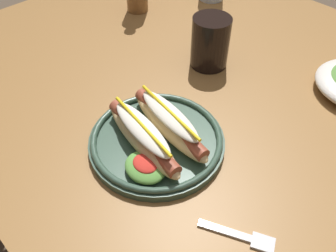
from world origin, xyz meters
The scene contains 5 objects.
ground_plane centered at (0.00, 0.00, 0.00)m, with size 8.00×8.00×0.00m, color brown.
dining_table centered at (0.00, 0.00, 0.66)m, with size 1.36×1.08×0.74m.
hot_dog_plate centered at (0.06, -0.23, 0.77)m, with size 0.26×0.26×0.08m.
fork centered at (0.29, -0.27, 0.74)m, with size 0.12×0.07×0.00m.
soda_cup centered at (-0.05, 0.04, 0.80)m, with size 0.09×0.09×0.12m, color black.
Camera 1 is at (0.39, -0.52, 1.24)m, focal length 36.78 mm.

